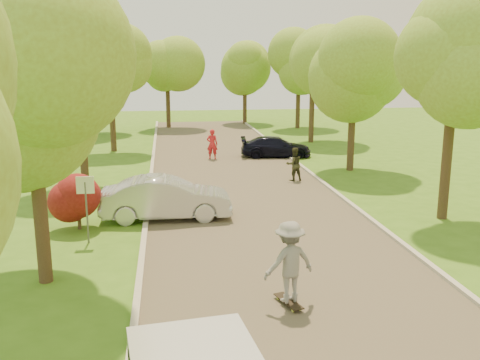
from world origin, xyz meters
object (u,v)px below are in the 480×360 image
person_olive (294,164)px  silver_sedan (166,198)px  person_striped (212,144)px  longboard (289,301)px  street_sign (86,195)px  skateboarder (289,262)px  dark_sedan (276,147)px

person_olive → silver_sedan: bearing=32.6°
person_striped → longboard: bearing=104.7°
street_sign → skateboarder: (5.34, -5.29, -0.45)m
dark_sedan → skateboarder: bearing=175.4°
dark_sedan → person_olive: 6.62m
street_sign → person_olive: bearing=42.5°
street_sign → person_olive: street_sign is taller
dark_sedan → street_sign: bearing=154.0°
skateboarder → person_striped: 19.52m
dark_sedan → longboard: dark_sedan is taller
silver_sedan → longboard: 8.18m
dark_sedan → skateboarder: 20.15m
street_sign → person_striped: bearing=69.8°
silver_sedan → person_olive: size_ratio=2.91×
person_olive → longboard: bearing=66.4°
person_olive → person_striped: bearing=-71.3°
street_sign → person_olive: (8.64, 7.90, -0.75)m
silver_sedan → person_striped: person_striped is taller
person_striped → person_olive: 7.19m
person_striped → street_sign: bearing=84.2°
street_sign → silver_sedan: bearing=43.2°
street_sign → dark_sedan: 17.15m
silver_sedan → person_olive: 8.27m
street_sign → dark_sedan: street_sign is taller
longboard → person_striped: bearing=-106.7°
silver_sedan → person_olive: (6.14, 5.55, 0.03)m
longboard → person_olive: 13.62m
street_sign → skateboarder: size_ratio=1.11×
longboard → person_olive: size_ratio=0.64×
person_olive → skateboarder: bearing=66.4°
person_striped → silver_sedan: bearing=91.5°
dark_sedan → person_striped: size_ratio=2.37×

